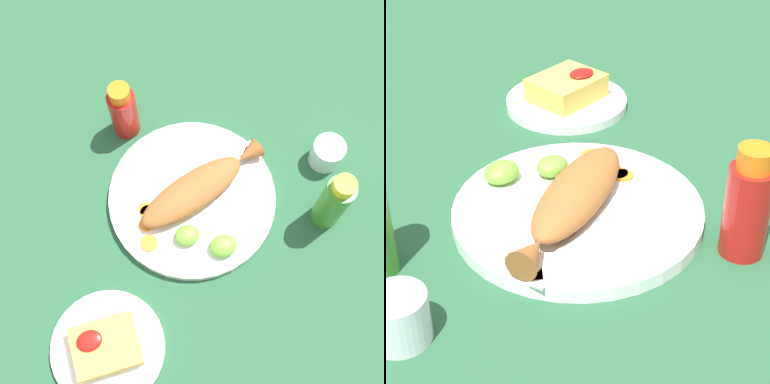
% 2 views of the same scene
% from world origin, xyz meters
% --- Properties ---
extents(ground_plane, '(4.00, 4.00, 0.00)m').
position_xyz_m(ground_plane, '(0.00, 0.00, 0.00)').
color(ground_plane, '#235133').
extents(main_plate, '(0.30, 0.30, 0.02)m').
position_xyz_m(main_plate, '(0.00, 0.00, 0.01)').
color(main_plate, white).
rests_on(main_plate, ground_plane).
extents(fried_fish, '(0.26, 0.13, 0.04)m').
position_xyz_m(fried_fish, '(-0.01, -0.00, 0.04)').
color(fried_fish, '#935628').
rests_on(fried_fish, main_plate).
extents(fork_near, '(0.18, 0.06, 0.00)m').
position_xyz_m(fork_near, '(-0.06, -0.05, 0.02)').
color(fork_near, silver).
rests_on(fork_near, main_plate).
extents(fork_far, '(0.13, 0.15, 0.00)m').
position_xyz_m(fork_far, '(-0.08, -0.00, 0.02)').
color(fork_far, silver).
rests_on(fork_far, main_plate).
extents(carrot_slice_near, '(0.02, 0.02, 0.00)m').
position_xyz_m(carrot_slice_near, '(0.09, -0.00, 0.02)').
color(carrot_slice_near, orange).
rests_on(carrot_slice_near, main_plate).
extents(carrot_slice_mid, '(0.03, 0.03, 0.00)m').
position_xyz_m(carrot_slice_mid, '(0.08, 0.01, 0.02)').
color(carrot_slice_mid, orange).
rests_on(carrot_slice_mid, main_plate).
extents(carrot_slice_far, '(0.03, 0.03, 0.00)m').
position_xyz_m(carrot_slice_far, '(0.09, 0.03, 0.02)').
color(carrot_slice_far, orange).
rests_on(carrot_slice_far, main_plate).
extents(carrot_slice_extra, '(0.03, 0.03, 0.00)m').
position_xyz_m(carrot_slice_extra, '(0.10, 0.06, 0.02)').
color(carrot_slice_extra, orange).
rests_on(carrot_slice_extra, main_plate).
extents(lime_wedge_main, '(0.04, 0.04, 0.02)m').
position_xyz_m(lime_wedge_main, '(0.03, 0.07, 0.03)').
color(lime_wedge_main, '#6BB233').
rests_on(lime_wedge_main, main_plate).
extents(lime_wedge_side, '(0.05, 0.04, 0.03)m').
position_xyz_m(lime_wedge_side, '(-0.02, 0.11, 0.03)').
color(lime_wedge_side, '#6BB233').
rests_on(lime_wedge_side, main_plate).
extents(hot_sauce_bottle_red, '(0.05, 0.05, 0.13)m').
position_xyz_m(hot_sauce_bottle_red, '(0.08, -0.18, 0.06)').
color(hot_sauce_bottle_red, '#B21914').
rests_on(hot_sauce_bottle_red, ground_plane).
extents(salt_cup, '(0.06, 0.06, 0.05)m').
position_xyz_m(salt_cup, '(-0.26, -0.01, 0.02)').
color(salt_cup, silver).
rests_on(salt_cup, ground_plane).
extents(side_plate_fries, '(0.19, 0.19, 0.01)m').
position_xyz_m(side_plate_fries, '(0.21, 0.21, 0.01)').
color(side_plate_fries, white).
rests_on(side_plate_fries, ground_plane).
extents(fries_pile, '(0.10, 0.08, 0.04)m').
position_xyz_m(fries_pile, '(0.21, 0.21, 0.03)').
color(fries_pile, gold).
rests_on(fries_pile, side_plate_fries).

